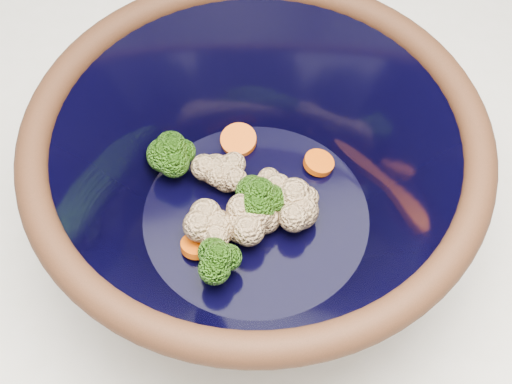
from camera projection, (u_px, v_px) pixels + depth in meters
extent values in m
cylinder|color=black|center=(256.00, 232.00, 0.60)|extent=(0.20, 0.20, 0.01)
torus|color=black|center=(256.00, 138.00, 0.49)|extent=(0.33, 0.33, 0.02)
cylinder|color=black|center=(256.00, 216.00, 0.58)|extent=(0.18, 0.18, 0.00)
cylinder|color=#608442|center=(176.00, 166.00, 0.59)|extent=(0.01, 0.01, 0.02)
ellipsoid|color=#3A7516|center=(173.00, 151.00, 0.57)|extent=(0.04, 0.04, 0.03)
cylinder|color=#608442|center=(220.00, 270.00, 0.54)|extent=(0.01, 0.01, 0.02)
ellipsoid|color=#3A7516|center=(219.00, 257.00, 0.52)|extent=(0.03, 0.03, 0.03)
cylinder|color=#608442|center=(260.00, 209.00, 0.57)|extent=(0.01, 0.01, 0.02)
ellipsoid|color=#3A7516|center=(260.00, 194.00, 0.55)|extent=(0.04, 0.04, 0.03)
cylinder|color=#608442|center=(260.00, 207.00, 0.57)|extent=(0.01, 0.01, 0.02)
ellipsoid|color=#3A7516|center=(260.00, 194.00, 0.55)|extent=(0.03, 0.03, 0.03)
sphere|color=#D0B88F|center=(241.00, 225.00, 0.55)|extent=(0.03, 0.03, 0.03)
sphere|color=#D0B88F|center=(216.00, 170.00, 0.58)|extent=(0.03, 0.03, 0.03)
sphere|color=#D0B88F|center=(255.00, 207.00, 0.56)|extent=(0.03, 0.03, 0.03)
sphere|color=#D0B88F|center=(264.00, 217.00, 0.56)|extent=(0.03, 0.03, 0.03)
sphere|color=#D0B88F|center=(265.00, 192.00, 0.57)|extent=(0.03, 0.03, 0.03)
sphere|color=#D0B88F|center=(228.00, 176.00, 0.58)|extent=(0.03, 0.03, 0.03)
sphere|color=#D0B88F|center=(299.00, 211.00, 0.56)|extent=(0.03, 0.03, 0.03)
sphere|color=#D0B88F|center=(214.00, 228.00, 0.55)|extent=(0.03, 0.03, 0.03)
cylinder|color=#EB600A|center=(257.00, 216.00, 0.57)|extent=(0.03, 0.03, 0.01)
cylinder|color=#EB600A|center=(319.00, 163.00, 0.60)|extent=(0.03, 0.03, 0.01)
cylinder|color=#EB600A|center=(197.00, 246.00, 0.55)|extent=(0.03, 0.03, 0.01)
cylinder|color=#EB600A|center=(239.00, 140.00, 0.61)|extent=(0.03, 0.03, 0.01)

